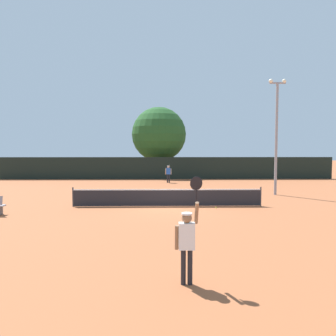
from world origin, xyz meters
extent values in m
plane|color=#9E5633|center=(0.00, 0.00, 0.00)|extent=(120.00, 120.00, 0.00)
cube|color=#232328|center=(0.00, 0.00, 0.48)|extent=(10.39, 0.03, 0.91)
cube|color=white|center=(0.00, 0.00, 0.93)|extent=(10.39, 0.04, 0.06)
cylinder|color=#333338|center=(-5.19, 0.00, 0.54)|extent=(0.08, 0.08, 1.07)
cylinder|color=#333338|center=(5.19, 0.00, 0.54)|extent=(0.08, 0.08, 1.07)
cube|color=black|center=(0.00, 15.36, 1.12)|extent=(34.24, 0.12, 2.24)
cube|color=white|center=(0.32, -10.33, 1.18)|extent=(0.38, 0.22, 0.64)
sphere|color=#8C6647|center=(0.32, -10.33, 1.61)|extent=(0.24, 0.24, 0.24)
cylinder|color=white|center=(0.32, -10.33, 1.72)|extent=(0.26, 0.26, 0.04)
cylinder|color=black|center=(0.24, -10.33, 0.43)|extent=(0.12, 0.12, 0.86)
cylinder|color=black|center=(0.40, -10.33, 0.43)|extent=(0.12, 0.12, 0.86)
cylinder|color=#8C6647|center=(0.08, -10.33, 1.15)|extent=(0.09, 0.18, 0.61)
cylinder|color=#8C6647|center=(0.56, -10.24, 1.72)|extent=(0.09, 0.33, 0.58)
cylinder|color=black|center=(0.56, -10.18, 2.12)|extent=(0.04, 0.11, 0.28)
ellipsoid|color=black|center=(0.56, -10.12, 2.41)|extent=(0.30, 0.13, 0.36)
cube|color=blue|center=(0.26, 11.92, 1.06)|extent=(0.38, 0.22, 0.57)
sphere|color=tan|center=(0.26, 11.92, 1.45)|extent=(0.22, 0.22, 0.22)
cylinder|color=white|center=(0.26, 11.92, 1.54)|extent=(0.23, 0.23, 0.04)
cylinder|color=black|center=(0.18, 11.92, 0.39)|extent=(0.12, 0.12, 0.77)
cylinder|color=black|center=(0.34, 11.92, 0.39)|extent=(0.12, 0.12, 0.77)
cylinder|color=tan|center=(0.02, 11.92, 1.03)|extent=(0.09, 0.17, 0.54)
cylinder|color=tan|center=(0.50, 11.92, 1.03)|extent=(0.09, 0.15, 0.54)
sphere|color=#CCE033|center=(2.61, -0.61, 0.03)|extent=(0.07, 0.07, 0.07)
cube|color=#4C4C51|center=(-8.11, -2.16, 0.23)|extent=(0.08, 0.36, 0.45)
cylinder|color=gray|center=(7.48, 4.28, 3.76)|extent=(0.18, 0.18, 7.53)
cube|color=gray|center=(7.48, 4.28, 7.58)|extent=(1.10, 0.10, 0.10)
sphere|color=#F2EDCC|center=(7.03, 4.28, 7.71)|extent=(0.28, 0.28, 0.28)
sphere|color=#F2EDCC|center=(7.93, 4.28, 7.71)|extent=(0.28, 0.28, 0.28)
cylinder|color=brown|center=(-0.68, 18.98, 1.20)|extent=(0.56, 0.56, 2.40)
sphere|color=#235123|center=(-0.68, 18.98, 4.68)|extent=(6.08, 6.08, 6.08)
cube|color=navy|center=(-7.70, 20.89, 0.60)|extent=(2.17, 4.31, 0.90)
cube|color=#2D333D|center=(-7.70, 20.59, 1.37)|extent=(1.84, 2.30, 0.64)
cylinder|color=black|center=(-8.55, 22.29, 0.30)|extent=(0.22, 0.60, 0.60)
cylinder|color=black|center=(-6.85, 22.29, 0.30)|extent=(0.22, 0.60, 0.60)
cylinder|color=black|center=(-8.55, 19.49, 0.30)|extent=(0.22, 0.60, 0.60)
cylinder|color=black|center=(-6.85, 19.49, 0.30)|extent=(0.22, 0.60, 0.60)
cube|color=red|center=(7.09, 21.01, 0.60)|extent=(2.31, 4.37, 0.90)
cube|color=#2D333D|center=(7.09, 20.71, 1.37)|extent=(1.91, 2.36, 0.64)
cylinder|color=black|center=(6.24, 22.41, 0.30)|extent=(0.22, 0.60, 0.60)
cylinder|color=black|center=(7.94, 22.41, 0.30)|extent=(0.22, 0.60, 0.60)
cylinder|color=black|center=(6.24, 19.61, 0.30)|extent=(0.22, 0.60, 0.60)
cylinder|color=black|center=(7.94, 19.61, 0.30)|extent=(0.22, 0.60, 0.60)
camera|label=1|loc=(-0.24, -18.00, 3.30)|focal=35.12mm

